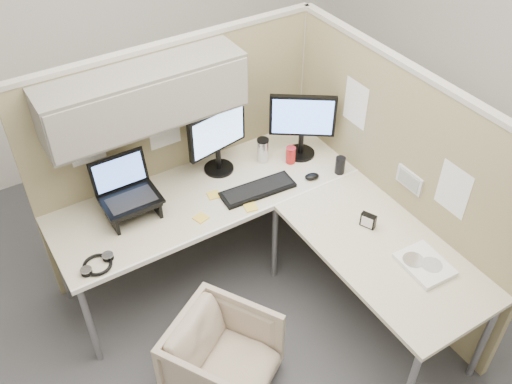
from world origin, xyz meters
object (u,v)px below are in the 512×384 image
office_chair (223,355)px  keyboard (258,190)px  desk (270,222)px  monitor_left (217,136)px

office_chair → keyboard: keyboard is taller
desk → keyboard: size_ratio=4.09×
office_chair → monitor_left: monitor_left is taller
office_chair → keyboard: size_ratio=1.15×
monitor_left → keyboard: 0.43m
monitor_left → keyboard: (0.10, -0.33, -0.26)m
monitor_left → keyboard: monitor_left is taller
office_chair → monitor_left: size_ratio=1.21×
keyboard → monitor_left: bearing=111.4°
monitor_left → keyboard: bearing=-83.3°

